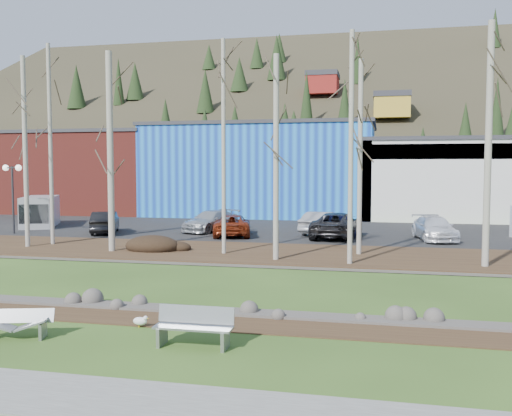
% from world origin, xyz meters
% --- Properties ---
extents(ground, '(200.00, 200.00, 0.00)m').
position_xyz_m(ground, '(0.00, 0.00, 0.00)').
color(ground, '#324C1B').
rests_on(ground, ground).
extents(footpath, '(80.00, 2.00, 0.04)m').
position_xyz_m(footpath, '(0.00, -3.50, 0.02)').
color(footpath, slate).
rests_on(footpath, ground).
extents(dirt_strip, '(80.00, 1.80, 0.03)m').
position_xyz_m(dirt_strip, '(0.00, 2.10, 0.01)').
color(dirt_strip, '#382616').
rests_on(dirt_strip, ground).
extents(near_bank_rocks, '(80.00, 0.80, 0.50)m').
position_xyz_m(near_bank_rocks, '(0.00, 3.10, 0.00)').
color(near_bank_rocks, '#47423D').
rests_on(near_bank_rocks, ground).
extents(river, '(80.00, 8.00, 0.90)m').
position_xyz_m(river, '(0.00, 7.20, 0.00)').
color(river, black).
rests_on(river, ground).
extents(far_bank_rocks, '(80.00, 0.80, 0.46)m').
position_xyz_m(far_bank_rocks, '(0.00, 11.30, 0.00)').
color(far_bank_rocks, '#47423D').
rests_on(far_bank_rocks, ground).
extents(far_bank, '(80.00, 7.00, 0.15)m').
position_xyz_m(far_bank, '(0.00, 14.50, 0.07)').
color(far_bank, '#382616').
rests_on(far_bank, ground).
extents(parking_lot, '(80.00, 14.00, 0.14)m').
position_xyz_m(parking_lot, '(0.00, 25.00, 0.07)').
color(parking_lot, black).
rests_on(parking_lot, ground).
extents(building_brick, '(16.32, 12.24, 7.80)m').
position_xyz_m(building_brick, '(-24.00, 39.00, 3.91)').
color(building_brick, maroon).
rests_on(building_brick, ground).
extents(building_blue, '(20.40, 12.24, 8.30)m').
position_xyz_m(building_blue, '(-6.00, 39.00, 4.16)').
color(building_blue, '#153EAE').
rests_on(building_blue, ground).
extents(building_white, '(18.36, 12.24, 6.80)m').
position_xyz_m(building_white, '(12.00, 38.98, 3.41)').
color(building_white, silver).
rests_on(building_white, ground).
extents(hillside, '(160.00, 72.00, 35.00)m').
position_xyz_m(hillside, '(0.00, 84.00, 17.50)').
color(hillside, '#312E1E').
rests_on(hillside, ground).
extents(bench_intact, '(1.92, 0.61, 0.96)m').
position_xyz_m(bench_intact, '(0.44, -0.06, 0.48)').
color(bench_intact, '#9DA0A1').
rests_on(bench_intact, ground).
extents(bench_damaged, '(1.70, 0.95, 0.72)m').
position_xyz_m(bench_damaged, '(-4.16, -0.41, 0.37)').
color(bench_damaged, '#9DA0A1').
rests_on(bench_damaged, ground).
extents(seagull, '(0.48, 0.22, 0.34)m').
position_xyz_m(seagull, '(-1.49, 1.15, 0.19)').
color(seagull, gold).
rests_on(seagull, ground).
extents(dirt_mound, '(2.83, 2.00, 0.55)m').
position_xyz_m(dirt_mound, '(-6.56, 14.01, 0.43)').
color(dirt_mound, black).
rests_on(dirt_mound, far_bank).
extents(birch_0, '(0.24, 0.24, 10.02)m').
position_xyz_m(birch_0, '(-13.57, 13.82, 5.16)').
color(birch_0, '#B9B4A6').
rests_on(birch_0, far_bank).
extents(birch_1, '(0.21, 0.21, 10.88)m').
position_xyz_m(birch_1, '(-12.85, 15.03, 5.59)').
color(birch_1, '#B9B4A6').
rests_on(birch_1, far_bank).
extents(birch_2, '(0.31, 0.31, 9.94)m').
position_xyz_m(birch_2, '(-8.45, 13.33, 5.12)').
color(birch_2, '#B9B4A6').
rests_on(birch_2, far_bank).
extents(birch_3, '(0.20, 0.20, 10.36)m').
position_xyz_m(birch_3, '(-2.70, 13.73, 5.33)').
color(birch_3, '#B9B4A6').
rests_on(birch_3, far_bank).
extents(birch_4, '(0.25, 0.25, 9.26)m').
position_xyz_m(birch_4, '(0.13, 12.44, 4.78)').
color(birch_4, '#B9B4A6').
rests_on(birch_4, far_bank).
extents(birch_5, '(0.23, 0.23, 9.36)m').
position_xyz_m(birch_5, '(3.77, 14.94, 4.83)').
color(birch_5, '#B9B4A6').
rests_on(birch_5, far_bank).
extents(birch_6, '(0.22, 0.22, 10.05)m').
position_xyz_m(birch_6, '(3.49, 12.03, 5.18)').
color(birch_6, '#B9B4A6').
rests_on(birch_6, far_bank).
extents(birch_7, '(0.29, 0.29, 10.27)m').
position_xyz_m(birch_7, '(9.16, 12.59, 5.29)').
color(birch_7, '#B9B4A6').
rests_on(birch_7, far_bank).
extents(street_lamp, '(1.61, 0.80, 4.39)m').
position_xyz_m(street_lamp, '(-18.17, 19.08, 3.60)').
color(street_lamp, '#262628').
rests_on(street_lamp, parking_lot).
extents(car_0, '(2.97, 4.50, 1.40)m').
position_xyz_m(car_0, '(-12.54, 20.50, 0.84)').
color(car_0, black).
rests_on(car_0, parking_lot).
extents(car_1, '(3.23, 5.12, 1.32)m').
position_xyz_m(car_1, '(-4.22, 21.03, 0.80)').
color(car_1, '#943317').
rests_on(car_1, parking_lot).
extents(car_2, '(3.38, 5.11, 1.37)m').
position_xyz_m(car_2, '(-6.21, 23.00, 0.83)').
color(car_2, '#AEB3B6').
rests_on(car_2, parking_lot).
extents(car_3, '(2.40, 4.62, 1.50)m').
position_xyz_m(car_3, '(2.25, 22.21, 0.89)').
color(car_3, '#141A50').
rests_on(car_3, parking_lot).
extents(car_4, '(2.67, 4.59, 1.43)m').
position_xyz_m(car_4, '(1.16, 23.09, 0.86)').
color(car_4, '#B6B7B8').
rests_on(car_4, parking_lot).
extents(car_5, '(2.98, 5.66, 1.52)m').
position_xyz_m(car_5, '(2.21, 21.32, 0.90)').
color(car_5, '#2A2A2C').
rests_on(car_5, parking_lot).
extents(car_6, '(2.67, 4.94, 1.36)m').
position_xyz_m(car_6, '(7.83, 21.50, 0.82)').
color(car_6, white).
rests_on(car_6, parking_lot).
extents(van_grey, '(3.84, 5.31, 2.14)m').
position_xyz_m(van_grey, '(-19.08, 23.31, 1.21)').
color(van_grey, '#B5B7BA').
rests_on(van_grey, parking_lot).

